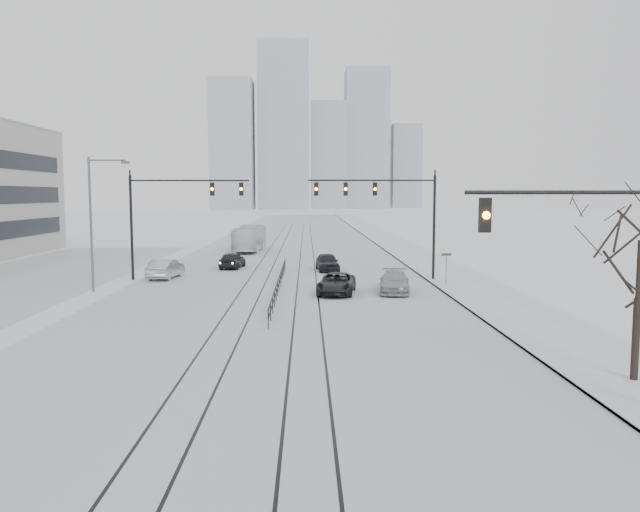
{
  "coord_description": "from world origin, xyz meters",
  "views": [
    {
      "loc": [
        1.87,
        -11.81,
        6.54
      ],
      "look_at": [
        2.6,
        21.99,
        3.2
      ],
      "focal_mm": 35.0,
      "sensor_mm": 36.0,
      "label": 1
    }
  ],
  "objects_px": {
    "sedan_sb_inner": "(232,260)",
    "box_truck": "(250,239)",
    "bare_tree": "(640,255)",
    "sedan_nb_front": "(336,284)",
    "traffic_mast_near": "(613,263)",
    "sedan_nb_right": "(394,282)",
    "sedan_sb_outer": "(166,269)",
    "sedan_nb_far": "(327,262)"
  },
  "relations": [
    {
      "from": "sedan_sb_outer",
      "to": "traffic_mast_near",
      "type": "bearing_deg",
      "value": 129.68
    },
    {
      "from": "traffic_mast_near",
      "to": "sedan_nb_right",
      "type": "relative_size",
      "value": 1.44
    },
    {
      "from": "sedan_sb_outer",
      "to": "sedan_nb_right",
      "type": "distance_m",
      "value": 18.44
    },
    {
      "from": "sedan_nb_right",
      "to": "sedan_nb_far",
      "type": "distance_m",
      "value": 12.74
    },
    {
      "from": "traffic_mast_near",
      "to": "sedan_nb_right",
      "type": "bearing_deg",
      "value": 97.47
    },
    {
      "from": "sedan_nb_front",
      "to": "sedan_nb_right",
      "type": "relative_size",
      "value": 1.02
    },
    {
      "from": "traffic_mast_near",
      "to": "sedan_sb_inner",
      "type": "xyz_separation_m",
      "value": [
        -15.53,
        37.37,
        -3.84
      ]
    },
    {
      "from": "bare_tree",
      "to": "sedan_nb_right",
      "type": "height_order",
      "value": "bare_tree"
    },
    {
      "from": "sedan_sb_outer",
      "to": "sedan_nb_front",
      "type": "height_order",
      "value": "sedan_sb_outer"
    },
    {
      "from": "bare_tree",
      "to": "sedan_nb_front",
      "type": "xyz_separation_m",
      "value": [
        -9.37,
        19.8,
        -3.8
      ]
    },
    {
      "from": "sedan_nb_far",
      "to": "box_truck",
      "type": "height_order",
      "value": "box_truck"
    },
    {
      "from": "sedan_sb_inner",
      "to": "box_truck",
      "type": "distance_m",
      "value": 16.81
    },
    {
      "from": "sedan_nb_front",
      "to": "sedan_nb_far",
      "type": "bearing_deg",
      "value": 99.38
    },
    {
      "from": "traffic_mast_near",
      "to": "sedan_nb_front",
      "type": "xyz_separation_m",
      "value": [
        -6.96,
        22.8,
        -3.88
      ]
    },
    {
      "from": "sedan_sb_outer",
      "to": "sedan_nb_far",
      "type": "distance_m",
      "value": 13.6
    },
    {
      "from": "sedan_sb_inner",
      "to": "box_truck",
      "type": "bearing_deg",
      "value": -82.65
    },
    {
      "from": "traffic_mast_near",
      "to": "sedan_nb_right",
      "type": "xyz_separation_m",
      "value": [
        -3.05,
        23.29,
        -3.86
      ]
    },
    {
      "from": "sedan_sb_outer",
      "to": "sedan_nb_far",
      "type": "bearing_deg",
      "value": -153.37
    },
    {
      "from": "sedan_sb_outer",
      "to": "box_truck",
      "type": "distance_m",
      "value": 23.88
    },
    {
      "from": "sedan_sb_outer",
      "to": "sedan_nb_front",
      "type": "distance_m",
      "value": 15.2
    },
    {
      "from": "sedan_nb_front",
      "to": "traffic_mast_near",
      "type": "bearing_deg",
      "value": -64.5
    },
    {
      "from": "sedan_sb_inner",
      "to": "sedan_nb_far",
      "type": "relative_size",
      "value": 0.97
    },
    {
      "from": "sedan_sb_outer",
      "to": "sedan_nb_front",
      "type": "relative_size",
      "value": 0.94
    },
    {
      "from": "sedan_nb_front",
      "to": "box_truck",
      "type": "bearing_deg",
      "value": 113.77
    },
    {
      "from": "sedan_sb_inner",
      "to": "sedan_nb_right",
      "type": "xyz_separation_m",
      "value": [
        12.47,
        -14.09,
        -0.02
      ]
    },
    {
      "from": "sedan_nb_front",
      "to": "sedan_nb_right",
      "type": "bearing_deg",
      "value": 15.64
    },
    {
      "from": "traffic_mast_near",
      "to": "sedan_sb_outer",
      "type": "bearing_deg",
      "value": 122.97
    },
    {
      "from": "bare_tree",
      "to": "sedan_sb_outer",
      "type": "xyz_separation_m",
      "value": [
        -22.34,
        27.71,
        -3.72
      ]
    },
    {
      "from": "traffic_mast_near",
      "to": "sedan_sb_inner",
      "type": "relative_size",
      "value": 1.64
    },
    {
      "from": "sedan_sb_inner",
      "to": "sedan_nb_far",
      "type": "height_order",
      "value": "sedan_nb_far"
    },
    {
      "from": "traffic_mast_near",
      "to": "bare_tree",
      "type": "relative_size",
      "value": 1.15
    },
    {
      "from": "bare_tree",
      "to": "sedan_nb_far",
      "type": "distance_m",
      "value": 33.94
    },
    {
      "from": "sedan_nb_front",
      "to": "sedan_sb_inner",
      "type": "bearing_deg",
      "value": 128.99
    },
    {
      "from": "sedan_sb_inner",
      "to": "box_truck",
      "type": "xyz_separation_m",
      "value": [
        0.02,
        16.8,
        0.75
      ]
    },
    {
      "from": "traffic_mast_near",
      "to": "sedan_sb_inner",
      "type": "distance_m",
      "value": 40.65
    },
    {
      "from": "sedan_nb_far",
      "to": "box_truck",
      "type": "bearing_deg",
      "value": 108.82
    },
    {
      "from": "sedan_nb_far",
      "to": "bare_tree",
      "type": "bearing_deg",
      "value": -78.68
    },
    {
      "from": "traffic_mast_near",
      "to": "sedan_nb_far",
      "type": "xyz_separation_m",
      "value": [
        -7.14,
        35.35,
        -3.81
      ]
    },
    {
      "from": "traffic_mast_near",
      "to": "sedan_sb_outer",
      "type": "relative_size",
      "value": 1.5
    },
    {
      "from": "bare_tree",
      "to": "box_truck",
      "type": "distance_m",
      "value": 54.29
    },
    {
      "from": "traffic_mast_near",
      "to": "sedan_nb_far",
      "type": "relative_size",
      "value": 1.59
    },
    {
      "from": "sedan_sb_inner",
      "to": "sedan_nb_front",
      "type": "height_order",
      "value": "sedan_sb_inner"
    }
  ]
}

